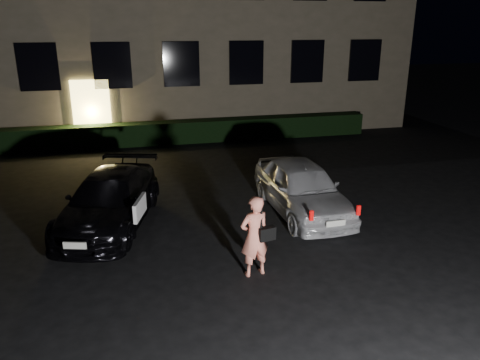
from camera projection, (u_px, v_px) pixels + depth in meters
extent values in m
plane|color=black|center=(256.00, 272.00, 9.01)|extent=(80.00, 80.00, 0.00)
cube|color=#FADE6E|center=(92.00, 113.00, 17.89)|extent=(1.40, 0.10, 2.50)
cube|color=black|center=(38.00, 67.00, 16.95)|extent=(1.40, 0.10, 1.70)
cube|color=black|center=(112.00, 66.00, 17.53)|extent=(1.40, 0.10, 1.70)
cube|color=black|center=(181.00, 64.00, 18.11)|extent=(1.40, 0.10, 1.70)
cube|color=black|center=(246.00, 63.00, 18.69)|extent=(1.40, 0.10, 1.70)
cube|color=black|center=(307.00, 62.00, 19.27)|extent=(1.40, 0.10, 1.70)
cube|color=black|center=(365.00, 60.00, 19.85)|extent=(1.40, 0.10, 1.70)
cube|color=black|center=(185.00, 132.00, 18.54)|extent=(15.00, 0.70, 0.85)
imported|color=black|center=(110.00, 200.00, 10.92)|extent=(2.80, 4.51, 1.22)
cube|color=white|center=(140.00, 208.00, 10.11)|extent=(0.32, 0.86, 0.41)
cube|color=silver|center=(75.00, 245.00, 8.89)|extent=(0.44, 0.16, 0.14)
imported|color=silver|center=(302.00, 187.00, 11.62)|extent=(1.67, 3.90, 1.31)
cube|color=red|center=(311.00, 216.00, 9.78)|extent=(0.08, 0.05, 0.22)
cube|color=red|center=(359.00, 210.00, 10.06)|extent=(0.08, 0.05, 0.22)
cube|color=silver|center=(336.00, 223.00, 9.95)|extent=(0.44, 0.05, 0.13)
imported|color=#FF8D74|center=(254.00, 236.00, 8.67)|extent=(0.65, 0.49, 1.59)
cube|color=black|center=(267.00, 234.00, 8.64)|extent=(0.35, 0.21, 0.25)
cube|color=black|center=(261.00, 216.00, 8.51)|extent=(0.05, 0.06, 0.49)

